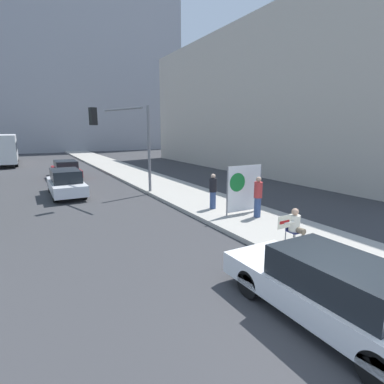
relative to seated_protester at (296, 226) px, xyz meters
name	(u,v)px	position (x,y,z in m)	size (l,w,h in m)	color
ground_plane	(333,335)	(-2.44, -3.14, -0.82)	(160.00, 160.00, 0.00)	#38383A
sidewalk_curb	(164,186)	(0.86, 11.86, -0.74)	(3.63, 90.00, 0.18)	#A8A399
building_backdrop_far	(30,58)	(-4.44, 55.11, 15.03)	(52.00, 12.00, 31.72)	#99999E
building_backdrop_right	(275,102)	(14.38, 15.89, 5.53)	(10.00, 32.00, 12.70)	#BCB2A3
seated_protester	(296,226)	(0.00, 0.00, 0.00)	(0.99, 0.77, 1.21)	#474C56
jogger_on_sidewalk	(258,197)	(1.16, 3.06, 0.22)	(0.34, 0.34, 1.71)	#334775
pedestrian_behind	(213,191)	(0.29, 5.12, 0.18)	(0.34, 0.34, 1.63)	#334775
protest_banner	(244,188)	(1.06, 3.84, 0.46)	(1.89, 0.06, 2.10)	slate
traffic_light_pole	(128,133)	(-2.08, 9.94, 2.76)	(3.52, 3.28, 4.96)	slate
parked_car_curbside	(331,290)	(-2.20, -2.86, -0.12)	(1.71, 4.68, 1.41)	white
car_on_road_nearest	(66,183)	(-5.17, 12.29, -0.06)	(1.72, 4.71, 1.54)	silver
car_on_road_midblock	(66,169)	(-4.31, 19.40, -0.12)	(1.80, 4.80, 1.39)	maroon
city_bus_on_road	(3,148)	(-8.97, 32.87, 1.04)	(2.56, 10.33, 3.24)	silver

